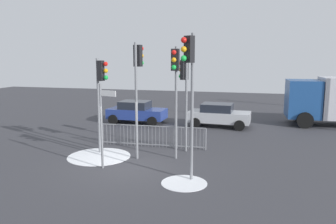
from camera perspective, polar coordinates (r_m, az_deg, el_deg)
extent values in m
plane|color=#38383D|center=(13.98, -6.99, -9.09)|extent=(60.00, 60.00, 0.00)
cylinder|color=slate|center=(15.61, 3.09, 1.11)|extent=(0.11, 0.11, 4.35)
cube|color=black|center=(15.59, 2.75, 7.10)|extent=(0.37, 0.39, 0.90)
sphere|color=red|center=(15.77, 2.18, 8.22)|extent=(0.20, 0.20, 0.20)
sphere|color=orange|center=(15.78, 2.17, 7.13)|extent=(0.20, 0.20, 0.20)
sphere|color=green|center=(15.80, 2.16, 6.04)|extent=(0.20, 0.20, 0.20)
cylinder|color=slate|center=(14.45, -5.35, 1.69)|extent=(0.11, 0.11, 4.98)
cube|color=black|center=(14.45, -5.08, 9.41)|extent=(0.37, 0.30, 0.90)
sphere|color=red|center=(14.66, -4.52, 10.59)|extent=(0.20, 0.20, 0.20)
sphere|color=orange|center=(14.66, -4.50, 9.42)|extent=(0.20, 0.20, 0.20)
sphere|color=green|center=(14.66, -4.49, 8.25)|extent=(0.20, 0.20, 0.20)
cylinder|color=slate|center=(14.42, 1.36, 1.38)|extent=(0.11, 0.11, 4.81)
cube|color=black|center=(14.13, 1.24, 8.77)|extent=(0.32, 0.22, 0.90)
sphere|color=red|center=(13.88, 1.00, 10.00)|extent=(0.20, 0.20, 0.20)
sphere|color=orange|center=(13.88, 0.99, 8.76)|extent=(0.20, 0.20, 0.20)
sphere|color=green|center=(13.89, 0.99, 7.53)|extent=(0.20, 0.20, 0.20)
cylinder|color=slate|center=(15.69, -11.60, 0.93)|extent=(0.11, 0.11, 4.33)
cube|color=black|center=(15.46, -11.26, 6.83)|extent=(0.23, 0.33, 0.90)
sphere|color=red|center=(15.34, -10.46, 7.96)|extent=(0.20, 0.20, 0.20)
sphere|color=orange|center=(15.34, -10.43, 6.84)|extent=(0.20, 0.20, 0.20)
sphere|color=green|center=(15.36, -10.39, 5.72)|extent=(0.20, 0.20, 0.20)
cylinder|color=slate|center=(11.87, 4.07, 0.55)|extent=(0.11, 0.11, 5.19)
cube|color=black|center=(11.62, 3.59, 10.49)|extent=(0.39, 0.36, 0.90)
sphere|color=red|center=(11.46, 2.67, 12.01)|extent=(0.20, 0.20, 0.20)
sphere|color=orange|center=(11.45, 2.66, 10.51)|extent=(0.20, 0.20, 0.20)
sphere|color=green|center=(11.45, 2.65, 9.01)|extent=(0.20, 0.20, 0.20)
cylinder|color=slate|center=(13.52, -11.14, -2.45)|extent=(0.09, 0.09, 3.37)
cube|color=white|center=(13.06, -10.00, 3.10)|extent=(0.69, 0.20, 0.22)
cube|color=slate|center=(16.56, -3.01, -2.36)|extent=(5.44, 0.32, 0.04)
cube|color=slate|center=(16.78, -2.98, -5.47)|extent=(5.44, 0.32, 0.04)
cylinder|color=slate|center=(17.53, -11.34, -3.63)|extent=(0.02, 0.02, 1.05)
cylinder|color=slate|center=(17.46, -10.79, -3.66)|extent=(0.02, 0.02, 1.05)
cylinder|color=slate|center=(17.39, -10.24, -3.70)|extent=(0.02, 0.02, 1.05)
cylinder|color=slate|center=(17.33, -9.69, -3.73)|extent=(0.02, 0.02, 1.05)
cylinder|color=slate|center=(17.26, -9.13, -3.77)|extent=(0.02, 0.02, 1.05)
cylinder|color=slate|center=(17.20, -8.56, -3.80)|extent=(0.02, 0.02, 1.05)
cylinder|color=slate|center=(17.13, -7.99, -3.84)|extent=(0.02, 0.02, 1.05)
cylinder|color=slate|center=(17.07, -7.42, -3.87)|extent=(0.02, 0.02, 1.05)
cylinder|color=slate|center=(17.01, -6.84, -3.91)|extent=(0.02, 0.02, 1.05)
cylinder|color=slate|center=(16.96, -6.26, -3.94)|extent=(0.02, 0.02, 1.05)
cylinder|color=slate|center=(16.90, -5.67, -3.97)|extent=(0.02, 0.02, 1.05)
cylinder|color=slate|center=(16.85, -5.09, -4.01)|extent=(0.02, 0.02, 1.05)
cylinder|color=slate|center=(16.80, -4.49, -4.04)|extent=(0.02, 0.02, 1.05)
cylinder|color=slate|center=(16.75, -3.90, -4.07)|extent=(0.02, 0.02, 1.05)
cylinder|color=slate|center=(16.70, -3.30, -4.11)|extent=(0.02, 0.02, 1.05)
cylinder|color=slate|center=(16.65, -2.69, -4.14)|extent=(0.02, 0.02, 1.05)
cylinder|color=slate|center=(16.61, -2.09, -4.17)|extent=(0.02, 0.02, 1.05)
cylinder|color=slate|center=(16.57, -1.48, -4.20)|extent=(0.02, 0.02, 1.05)
cylinder|color=slate|center=(16.53, -0.86, -4.24)|extent=(0.02, 0.02, 1.05)
cylinder|color=slate|center=(16.49, -0.25, -4.27)|extent=(0.02, 0.02, 1.05)
cylinder|color=slate|center=(16.45, 0.37, -4.30)|extent=(0.02, 0.02, 1.05)
cylinder|color=slate|center=(16.42, 0.99, -4.33)|extent=(0.02, 0.02, 1.05)
cylinder|color=slate|center=(16.38, 1.62, -4.36)|extent=(0.02, 0.02, 1.05)
cylinder|color=slate|center=(16.35, 2.25, -4.39)|extent=(0.02, 0.02, 1.05)
cylinder|color=slate|center=(16.32, 2.87, -4.42)|extent=(0.02, 0.02, 1.05)
cylinder|color=slate|center=(16.30, 3.51, -4.45)|extent=(0.02, 0.02, 1.05)
cylinder|color=slate|center=(16.27, 4.14, -4.48)|extent=(0.02, 0.02, 1.05)
cylinder|color=slate|center=(16.25, 4.77, -4.50)|extent=(0.02, 0.02, 1.05)
cylinder|color=slate|center=(16.23, 5.41, -4.53)|extent=(0.02, 0.02, 1.05)
cylinder|color=slate|center=(16.21, 6.05, -4.56)|extent=(0.02, 0.02, 1.05)
cylinder|color=slate|center=(17.57, -11.61, -3.61)|extent=(0.06, 0.06, 1.05)
cylinder|color=slate|center=(16.20, 6.37, -4.57)|extent=(0.06, 0.06, 1.05)
cube|color=#B2B5BA|center=(21.62, 8.62, -0.78)|extent=(3.87, 1.87, 0.65)
cube|color=#1E232D|center=(21.55, 8.27, 0.68)|extent=(1.97, 1.58, 0.55)
cylinder|color=black|center=(22.35, 12.37, -1.41)|extent=(0.65, 0.25, 0.64)
cylinder|color=black|center=(20.68, 11.92, -2.25)|extent=(0.65, 0.25, 0.64)
cylinder|color=black|center=(22.74, 5.59, -1.05)|extent=(0.65, 0.25, 0.64)
cylinder|color=black|center=(21.11, 4.61, -1.84)|extent=(0.65, 0.25, 0.64)
cube|color=navy|center=(22.66, -5.23, -0.25)|extent=(3.82, 1.75, 0.65)
cube|color=#1E232D|center=(22.63, -5.60, 1.15)|extent=(1.92, 1.53, 0.55)
cylinder|color=black|center=(23.07, -1.33, -0.86)|extent=(0.64, 0.23, 0.64)
cylinder|color=black|center=(21.48, -2.67, -1.63)|extent=(0.64, 0.23, 0.64)
cylinder|color=black|center=(23.99, -7.50, -0.54)|extent=(0.64, 0.23, 0.64)
cylinder|color=black|center=(22.47, -9.21, -1.25)|extent=(0.64, 0.23, 0.64)
cube|color=navy|center=(23.60, 21.74, 2.10)|extent=(2.12, 2.40, 2.40)
cylinder|color=black|center=(22.61, 22.05, -1.29)|extent=(1.01, 0.35, 1.00)
cylinder|color=black|center=(24.94, 21.12, -0.30)|extent=(1.01, 0.35, 1.00)
cylinder|color=white|center=(15.51, -11.51, -7.32)|extent=(2.78, 2.78, 0.01)
cylinder|color=white|center=(12.17, 2.73, -11.86)|extent=(1.63, 1.63, 0.01)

